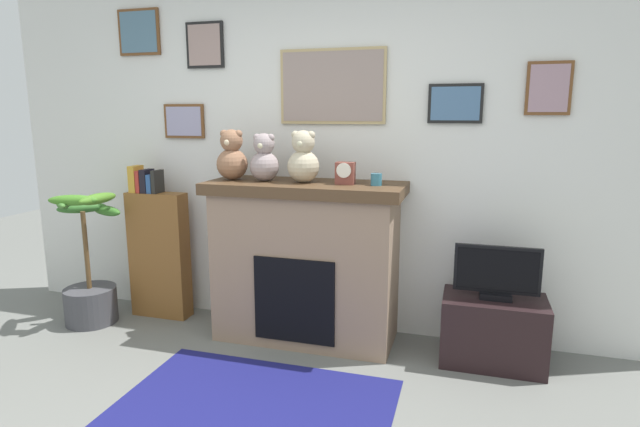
# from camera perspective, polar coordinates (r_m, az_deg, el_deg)

# --- Properties ---
(back_wall) EXTENTS (5.20, 0.15, 2.60)m
(back_wall) POSITION_cam_1_polar(r_m,az_deg,el_deg) (3.90, -0.55, 6.29)
(back_wall) COLOR silver
(back_wall) RESTS_ON ground_plane
(fireplace) EXTENTS (1.40, 0.59, 1.16)m
(fireplace) POSITION_cam_1_polar(r_m,az_deg,el_deg) (3.72, -1.59, -5.29)
(fireplace) COLOR #8E725B
(fireplace) RESTS_ON ground_plane
(bookshelf) EXTENTS (0.48, 0.16, 1.23)m
(bookshelf) POSITION_cam_1_polar(r_m,az_deg,el_deg) (4.34, -17.55, -3.95)
(bookshelf) COLOR brown
(bookshelf) RESTS_ON ground_plane
(potted_plant) EXTENTS (0.51, 0.54, 1.05)m
(potted_plant) POSITION_cam_1_polar(r_m,az_deg,el_deg) (4.44, -24.30, -6.82)
(potted_plant) COLOR #3F3F44
(potted_plant) RESTS_ON ground_plane
(tv_stand) EXTENTS (0.66, 0.40, 0.45)m
(tv_stand) POSITION_cam_1_polar(r_m,az_deg,el_deg) (3.65, 18.71, -12.25)
(tv_stand) COLOR black
(tv_stand) RESTS_ON ground_plane
(television) EXTENTS (0.54, 0.14, 0.35)m
(television) POSITION_cam_1_polar(r_m,az_deg,el_deg) (3.51, 19.11, -6.38)
(television) COLOR black
(television) RESTS_ON tv_stand
(area_rug) EXTENTS (1.56, 0.98, 0.01)m
(area_rug) POSITION_cam_1_polar(r_m,az_deg,el_deg) (3.14, -7.18, -20.26)
(area_rug) COLOR navy
(area_rug) RESTS_ON ground_plane
(candle_jar) EXTENTS (0.08, 0.08, 0.08)m
(candle_jar) POSITION_cam_1_polar(r_m,az_deg,el_deg) (3.45, 6.30, 3.80)
(candle_jar) COLOR teal
(candle_jar) RESTS_ON fireplace
(mantel_clock) EXTENTS (0.13, 0.09, 0.15)m
(mantel_clock) POSITION_cam_1_polar(r_m,az_deg,el_deg) (3.49, 2.83, 4.52)
(mantel_clock) COLOR brown
(mantel_clock) RESTS_ON fireplace
(teddy_bear_grey) EXTENTS (0.23, 0.23, 0.36)m
(teddy_bear_grey) POSITION_cam_1_polar(r_m,az_deg,el_deg) (3.77, -9.79, 6.20)
(teddy_bear_grey) COLOR #8F6449
(teddy_bear_grey) RESTS_ON fireplace
(teddy_bear_brown) EXTENTS (0.21, 0.21, 0.34)m
(teddy_bear_brown) POSITION_cam_1_polar(r_m,az_deg,el_deg) (3.67, -6.23, 5.98)
(teddy_bear_brown) COLOR gray
(teddy_bear_brown) RESTS_ON fireplace
(teddy_bear_tan) EXTENTS (0.22, 0.22, 0.36)m
(teddy_bear_tan) POSITION_cam_1_polar(r_m,az_deg,el_deg) (3.57, -1.87, 6.07)
(teddy_bear_tan) COLOR #BEB094
(teddy_bear_tan) RESTS_ON fireplace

